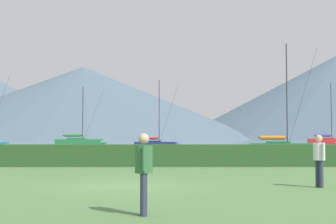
% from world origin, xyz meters
% --- Properties ---
extents(ground_plane, '(1000.00, 1000.00, 0.00)m').
position_xyz_m(ground_plane, '(0.00, 0.00, 0.00)').
color(ground_plane, '#517A42').
extents(harbor_water, '(320.00, 246.00, 0.00)m').
position_xyz_m(harbor_water, '(0.00, 137.00, 0.00)').
color(harbor_water, slate).
rests_on(harbor_water, ground_plane).
extents(hedge_line, '(80.00, 1.20, 1.18)m').
position_xyz_m(hedge_line, '(0.00, 11.00, 0.59)').
color(hedge_line, '#284C23').
rests_on(hedge_line, ground_plane).
extents(sailboat_slip_1, '(9.44, 3.81, 12.80)m').
position_xyz_m(sailboat_slip_1, '(35.31, 86.65, 0.78)').
color(sailboat_slip_1, red).
rests_on(sailboat_slip_1, harbor_water).
extents(sailboat_slip_2, '(7.39, 3.30, 10.86)m').
position_xyz_m(sailboat_slip_2, '(12.98, 32.90, 0.62)').
color(sailboat_slip_2, '#236B38').
rests_on(sailboat_slip_2, harbor_water).
extents(sailboat_slip_3, '(6.93, 2.80, 9.75)m').
position_xyz_m(sailboat_slip_3, '(0.10, 54.71, 0.58)').
color(sailboat_slip_3, navy).
rests_on(sailboat_slip_3, harbor_water).
extents(sailboat_slip_10, '(9.18, 2.84, 10.53)m').
position_xyz_m(sailboat_slip_10, '(-13.79, 71.79, 0.75)').
color(sailboat_slip_10, '#236B38').
rests_on(sailboat_slip_10, harbor_water).
extents(person_seated_viewer, '(0.36, 0.55, 1.65)m').
position_xyz_m(person_seated_viewer, '(6.23, -0.35, 0.97)').
color(person_seated_viewer, '#2D3347').
rests_on(person_seated_viewer, ground_plane).
extents(person_standing_walker, '(0.36, 0.57, 1.65)m').
position_xyz_m(person_standing_walker, '(0.97, -5.87, 0.97)').
color(person_standing_walker, '#2D3347').
rests_on(person_standing_walker, ground_plane).
extents(distant_hill_far_shoulder, '(221.64, 221.64, 45.96)m').
position_xyz_m(distant_hill_far_shoulder, '(-50.43, 294.59, 22.98)').
color(distant_hill_far_shoulder, '#4C6070').
rests_on(distant_hill_far_shoulder, ground_plane).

